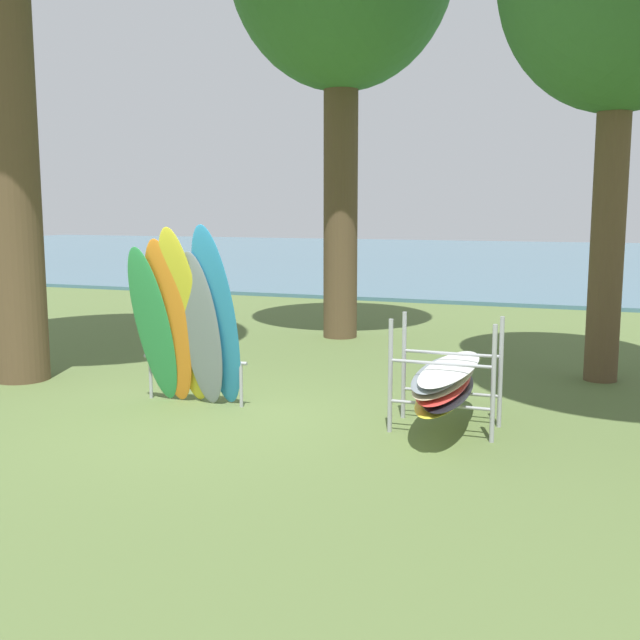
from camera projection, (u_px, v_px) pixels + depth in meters
The scene contains 4 objects.
ground_plane at pixel (210, 416), 8.98m from camera, with size 80.00×80.00×0.00m, color #566B38.
lake_water at pixel (506, 258), 36.28m from camera, with size 80.00×36.00×0.10m, color #477084.
leaning_board_pile at pixel (185, 323), 9.25m from camera, with size 1.45×0.76×2.25m.
board_storage_rack at pixel (446, 381), 8.36m from camera, with size 1.15×2.13×1.25m.
Camera 1 is at (4.23, -7.73, 2.43)m, focal length 42.82 mm.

